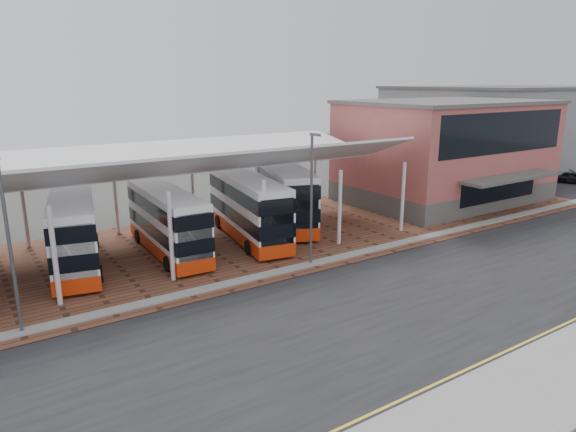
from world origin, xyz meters
The scene contains 17 objects.
ground centered at (0.00, 0.00, 0.00)m, with size 140.00×140.00×0.00m, color #41433E.
road centered at (0.00, -1.00, 0.01)m, with size 120.00×14.00×0.02m, color black.
forecourt centered at (2.00, 13.00, 0.03)m, with size 72.00×16.00×0.06m, color brown.
sidewalk centered at (0.00, -9.00, 0.07)m, with size 120.00×4.00×0.14m, color gray.
north_kerb centered at (0.00, 6.20, 0.07)m, with size 120.00×0.80×0.14m, color gray.
yellow_line_near centered at (0.00, -7.00, 0.03)m, with size 120.00×0.12×0.01m, color yellow.
yellow_line_far centered at (0.00, -6.70, 0.03)m, with size 120.00×0.12×0.01m, color yellow.
canopy centered at (-6.00, 13.94, 5.80)m, with size 37.00×11.63×7.07m.
terminal centered at (23.00, 13.92, 4.66)m, with size 18.40×14.40×9.25m.
warehouse centered at (48.00, 24.00, 5.15)m, with size 30.50×20.50×10.25m.
lamp_west centered at (-14.00, 6.27, 4.36)m, with size 0.16×0.90×8.07m.
lamp_east centered at (2.00, 6.27, 4.36)m, with size 0.16×0.90×8.07m.
bus_2 centered at (-10.01, 13.98, 2.23)m, with size 4.54×10.85×4.36m.
bus_3 centered at (-4.50, 13.14, 2.13)m, with size 2.85×10.18×4.16m.
bus_4 centered at (1.43, 13.06, 2.27)m, with size 4.24×11.06×4.45m.
bus_5 centered at (5.68, 14.94, 2.36)m, with size 6.30×11.43×4.63m.
carpark_car_a centered at (40.83, 11.07, 0.71)m, with size 1.48×3.69×1.26m, color black.
Camera 1 is at (-15.56, -17.76, 11.01)m, focal length 32.00 mm.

